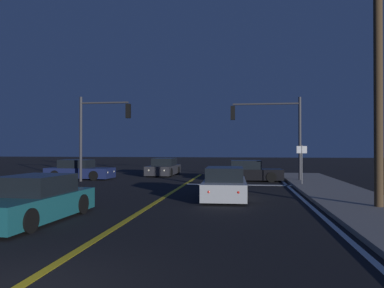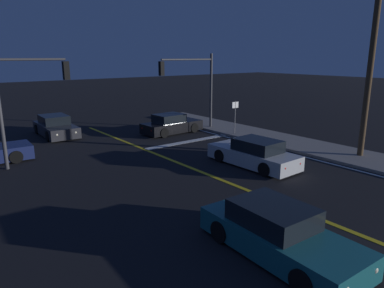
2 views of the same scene
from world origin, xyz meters
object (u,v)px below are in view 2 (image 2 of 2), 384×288
utility_pole_right (372,50)px  car_far_approaching_silver (254,154)px  car_parked_curb_charcoal (55,127)px  traffic_signal_near_right (193,80)px  street_sign_corner (235,112)px  traffic_signal_far_left (26,91)px  car_distant_tail_teal (278,234)px  car_side_waiting_black (171,125)px

utility_pole_right → car_far_approaching_silver: bearing=155.1°
car_parked_curb_charcoal → utility_pole_right: size_ratio=0.43×
car_parked_curb_charcoal → traffic_signal_near_right: 9.79m
car_parked_curb_charcoal → street_sign_corner: bearing=143.3°
traffic_signal_far_left → utility_pole_right: size_ratio=0.51×
traffic_signal_far_left → utility_pole_right: (13.78, -9.29, 1.87)m
car_distant_tail_teal → car_parked_curb_charcoal: same height
utility_pole_right → car_parked_curb_charcoal: bearing=125.4°
car_side_waiting_black → traffic_signal_far_left: traffic_signal_far_left is taller
car_parked_curb_charcoal → traffic_signal_near_right: traffic_signal_near_right is taller
utility_pole_right → street_sign_corner: (-1.40, 7.89, -3.92)m
car_far_approaching_silver → utility_pole_right: size_ratio=0.44×
car_parked_curb_charcoal → car_far_approaching_silver: bearing=114.4°
car_far_approaching_silver → car_parked_curb_charcoal: bearing=111.6°
traffic_signal_far_left → street_sign_corner: (12.38, -1.40, -2.04)m
car_parked_curb_charcoal → car_far_approaching_silver: same height
car_side_waiting_black → traffic_signal_near_right: traffic_signal_near_right is taller
car_side_waiting_black → street_sign_corner: (2.89, -3.26, 0.98)m
traffic_signal_far_left → utility_pole_right: 16.72m
car_far_approaching_silver → traffic_signal_near_right: size_ratio=0.87×
car_distant_tail_teal → traffic_signal_far_left: 13.27m
car_far_approaching_silver → utility_pole_right: utility_pole_right is taller
car_distant_tail_teal → traffic_signal_far_left: traffic_signal_far_left is taller
traffic_signal_near_right → traffic_signal_far_left: traffic_signal_far_left is taller
car_distant_tail_teal → traffic_signal_near_right: 16.41m
utility_pole_right → car_distant_tail_teal: bearing=-163.1°
car_parked_curb_charcoal → street_sign_corner: street_sign_corner is taller
traffic_signal_far_left → car_far_approaching_silver: bearing=-39.0°
car_distant_tail_teal → utility_pole_right: 12.30m
traffic_signal_near_right → traffic_signal_far_left: (-11.03, -1.40, -0.02)m
car_distant_tail_teal → car_far_approaching_silver: bearing=-130.4°
car_distant_tail_teal → car_side_waiting_black: same height
car_distant_tail_teal → street_sign_corner: bearing=-127.5°
car_far_approaching_silver → traffic_signal_far_left: bearing=139.5°
traffic_signal_near_right → traffic_signal_far_left: size_ratio=0.99×
street_sign_corner → utility_pole_right: bearing=-79.9°
car_parked_curb_charcoal → car_far_approaching_silver: size_ratio=0.97×
car_parked_curb_charcoal → traffic_signal_far_left: (-2.93, -6.00, 3.02)m
car_parked_curb_charcoal → traffic_signal_far_left: bearing=65.3°
car_distant_tail_teal → car_far_approaching_silver: same height
car_distant_tail_teal → street_sign_corner: street_sign_corner is taller
car_far_approaching_silver → car_side_waiting_black: bearing=81.2°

